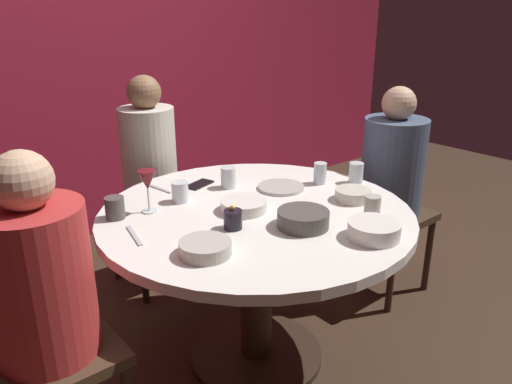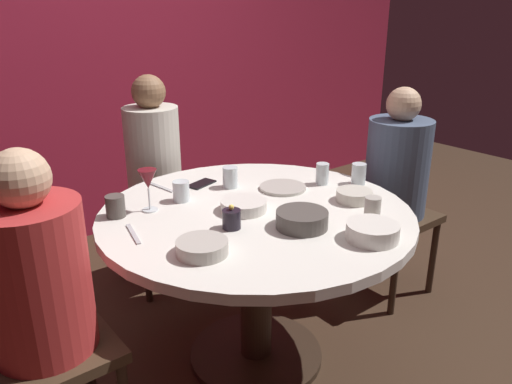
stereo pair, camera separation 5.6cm
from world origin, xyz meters
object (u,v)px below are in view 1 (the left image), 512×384
at_px(candle_holder, 233,219).
at_px(cup_near_candle, 228,177).
at_px(bowl_serving_large, 374,230).
at_px(cup_by_left_diner, 180,192).
at_px(seated_diner_left, 40,286).
at_px(dinner_plate, 281,187).
at_px(cup_center_front, 356,173).
at_px(cup_far_edge, 320,173).
at_px(cup_beside_wine, 115,208).
at_px(cell_phone, 199,184).
at_px(bowl_sauce_side, 353,195).
at_px(dining_table, 256,245).
at_px(seated_diner_right, 392,170).
at_px(seated_diner_back, 149,162).
at_px(cup_by_right_diner, 372,207).
at_px(wine_glass, 147,182).
at_px(bowl_rice_portion, 244,206).
at_px(bowl_salad_center, 303,219).
at_px(bowl_small_white, 205,248).

distance_m(candle_holder, cup_near_candle, 0.45).
xyz_separation_m(bowl_serving_large, cup_by_left_diner, (-0.34, 0.75, 0.01)).
distance_m(seated_diner_left, dinner_plate, 1.13).
height_order(bowl_serving_large, cup_center_front, cup_center_front).
distance_m(seated_diner_left, cup_far_edge, 1.31).
bearing_deg(cup_beside_wine, cell_phone, 13.07).
height_order(dinner_plate, bowl_sauce_side, bowl_sauce_side).
xyz_separation_m(candle_holder, cup_far_edge, (0.62, 0.14, 0.01)).
bearing_deg(cup_center_front, bowl_sauce_side, -143.57).
bearing_deg(cell_phone, cup_far_edge, -144.94).
height_order(seated_diner_left, cup_beside_wine, seated_diner_left).
height_order(dining_table, seated_diner_right, seated_diner_right).
bearing_deg(cup_by_left_diner, dining_table, -56.80).
bearing_deg(cup_beside_wine, dinner_plate, -13.30).
bearing_deg(seated_diner_left, cup_by_left_diner, 22.41).
bearing_deg(dining_table, cup_by_left_diner, 123.20).
relative_size(dining_table, cup_far_edge, 12.84).
bearing_deg(dining_table, seated_diner_back, 90.00).
height_order(bowl_serving_large, cup_by_right_diner, cup_by_right_diner).
xyz_separation_m(dining_table, wine_glass, (-0.34, 0.27, 0.29)).
bearing_deg(wine_glass, candle_holder, -65.16).
relative_size(seated_diner_left, candle_holder, 11.91).
xyz_separation_m(candle_holder, cup_center_front, (0.76, 0.04, 0.01)).
bearing_deg(seated_diner_left, cup_by_right_diner, -16.63).
height_order(candle_holder, bowl_rice_portion, candle_holder).
height_order(seated_diner_right, cup_by_right_diner, seated_diner_right).
height_order(bowl_salad_center, cup_far_edge, cup_far_edge).
xyz_separation_m(dinner_plate, cup_far_edge, (0.19, -0.06, 0.04)).
distance_m(seated_diner_right, cup_by_right_diner, 0.72).
xyz_separation_m(seated_diner_right, candle_holder, (-1.11, -0.08, 0.06)).
xyz_separation_m(dinner_plate, cup_by_right_diner, (0.05, -0.47, 0.04)).
bearing_deg(wine_glass, cup_beside_wine, 168.70).
distance_m(seated_diner_back, cup_beside_wine, 0.76).
bearing_deg(bowl_sauce_side, bowl_rice_portion, 154.20).
relative_size(candle_holder, wine_glass, 0.54).
bearing_deg(candle_holder, bowl_salad_center, -36.69).
xyz_separation_m(dining_table, seated_diner_right, (0.93, 0.00, 0.14)).
height_order(dinner_plate, cell_phone, dinner_plate).
bearing_deg(seated_diner_back, cup_near_candle, 7.55).
relative_size(seated_diner_left, seated_diner_back, 0.96).
distance_m(seated_diner_back, cup_near_candle, 0.61).
xyz_separation_m(dining_table, candle_holder, (-0.18, -0.08, 0.19)).
distance_m(seated_diner_right, bowl_serving_large, 0.91).
distance_m(candle_holder, cup_far_edge, 0.64).
bearing_deg(candle_holder, bowl_rice_portion, 37.96).
xyz_separation_m(wine_glass, cup_beside_wine, (-0.13, 0.03, -0.08)).
xyz_separation_m(dining_table, cell_phone, (-0.01, 0.40, 0.16)).
xyz_separation_m(bowl_small_white, cup_center_front, (0.96, 0.14, 0.02)).
xyz_separation_m(seated_diner_left, bowl_sauce_side, (1.26, -0.18, 0.04)).
relative_size(dinner_plate, cup_near_candle, 2.20).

